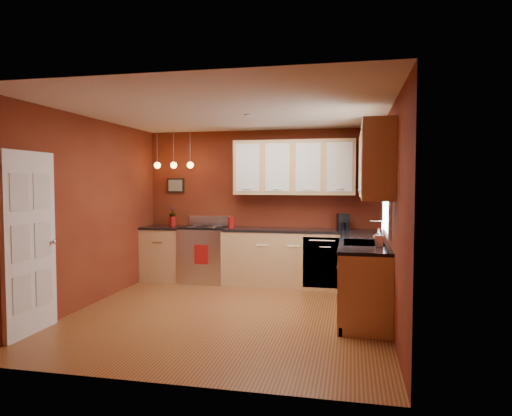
% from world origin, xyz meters
% --- Properties ---
extents(floor, '(4.20, 4.20, 0.00)m').
position_xyz_m(floor, '(0.00, 0.00, 0.00)').
color(floor, '#9C602D').
rests_on(floor, ground).
extents(ceiling, '(4.00, 4.20, 0.02)m').
position_xyz_m(ceiling, '(0.00, 0.00, 2.60)').
color(ceiling, silver).
rests_on(ceiling, wall_back).
extents(wall_back, '(4.00, 0.02, 2.60)m').
position_xyz_m(wall_back, '(0.00, 2.10, 1.30)').
color(wall_back, maroon).
rests_on(wall_back, floor).
extents(wall_front, '(4.00, 0.02, 2.60)m').
position_xyz_m(wall_front, '(0.00, -2.10, 1.30)').
color(wall_front, maroon).
rests_on(wall_front, floor).
extents(wall_left, '(0.02, 4.20, 2.60)m').
position_xyz_m(wall_left, '(-2.00, 0.00, 1.30)').
color(wall_left, maroon).
rests_on(wall_left, floor).
extents(wall_right, '(0.02, 4.20, 2.60)m').
position_xyz_m(wall_right, '(2.00, 0.00, 1.30)').
color(wall_right, maroon).
rests_on(wall_right, floor).
extents(base_cabinets_back_left, '(0.70, 0.60, 0.90)m').
position_xyz_m(base_cabinets_back_left, '(-1.65, 1.80, 0.45)').
color(base_cabinets_back_left, tan).
rests_on(base_cabinets_back_left, floor).
extents(base_cabinets_back_right, '(2.54, 0.60, 0.90)m').
position_xyz_m(base_cabinets_back_right, '(0.73, 1.80, 0.45)').
color(base_cabinets_back_right, tan).
rests_on(base_cabinets_back_right, floor).
extents(base_cabinets_right, '(0.60, 2.10, 0.90)m').
position_xyz_m(base_cabinets_right, '(1.70, 0.45, 0.45)').
color(base_cabinets_right, tan).
rests_on(base_cabinets_right, floor).
extents(counter_back_left, '(0.70, 0.62, 0.04)m').
position_xyz_m(counter_back_left, '(-1.65, 1.80, 0.92)').
color(counter_back_left, black).
rests_on(counter_back_left, base_cabinets_back_left).
extents(counter_back_right, '(2.54, 0.62, 0.04)m').
position_xyz_m(counter_back_right, '(0.73, 1.80, 0.92)').
color(counter_back_right, black).
rests_on(counter_back_right, base_cabinets_back_right).
extents(counter_right, '(0.62, 2.10, 0.04)m').
position_xyz_m(counter_right, '(1.70, 0.45, 0.92)').
color(counter_right, black).
rests_on(counter_right, base_cabinets_right).
extents(gas_range, '(0.76, 0.64, 1.11)m').
position_xyz_m(gas_range, '(-0.92, 1.80, 0.48)').
color(gas_range, silver).
rests_on(gas_range, floor).
extents(dishwasher_front, '(0.60, 0.02, 0.80)m').
position_xyz_m(dishwasher_front, '(1.10, 1.51, 0.45)').
color(dishwasher_front, silver).
rests_on(dishwasher_front, base_cabinets_back_right).
extents(sink, '(0.50, 0.70, 0.33)m').
position_xyz_m(sink, '(1.70, 0.30, 0.92)').
color(sink, gray).
rests_on(sink, counter_right).
extents(window, '(0.06, 1.02, 1.22)m').
position_xyz_m(window, '(1.97, 0.30, 1.69)').
color(window, white).
rests_on(window, wall_right).
extents(door_left_wall, '(0.12, 0.82, 2.05)m').
position_xyz_m(door_left_wall, '(-1.97, -1.20, 1.03)').
color(door_left_wall, white).
rests_on(door_left_wall, floor).
extents(upper_cabinets_back, '(2.00, 0.35, 0.90)m').
position_xyz_m(upper_cabinets_back, '(0.60, 1.93, 1.95)').
color(upper_cabinets_back, tan).
rests_on(upper_cabinets_back, wall_back).
extents(upper_cabinets_right, '(0.35, 1.95, 0.90)m').
position_xyz_m(upper_cabinets_right, '(1.82, 0.32, 1.95)').
color(upper_cabinets_right, tan).
rests_on(upper_cabinets_right, wall_right).
extents(wall_picture, '(0.32, 0.03, 0.26)m').
position_xyz_m(wall_picture, '(-1.55, 2.08, 1.65)').
color(wall_picture, black).
rests_on(wall_picture, wall_back).
extents(pendant_lights, '(0.71, 0.11, 0.66)m').
position_xyz_m(pendant_lights, '(-1.45, 1.75, 2.01)').
color(pendant_lights, gray).
rests_on(pendant_lights, ceiling).
extents(red_canister, '(0.11, 0.11, 0.17)m').
position_xyz_m(red_canister, '(-0.45, 1.82, 1.03)').
color(red_canister, maroon).
rests_on(red_canister, counter_back_right).
extents(red_vase, '(0.10, 0.10, 0.17)m').
position_xyz_m(red_vase, '(-1.53, 1.87, 1.02)').
color(red_vase, maroon).
rests_on(red_vase, counter_back_left).
extents(flowers, '(0.13, 0.13, 0.19)m').
position_xyz_m(flowers, '(-1.53, 1.87, 1.18)').
color(flowers, maroon).
rests_on(flowers, red_vase).
extents(coffee_maker, '(0.21, 0.21, 0.26)m').
position_xyz_m(coffee_maker, '(1.41, 1.87, 1.06)').
color(coffee_maker, black).
rests_on(coffee_maker, counter_back_right).
extents(soap_pump, '(0.12, 0.12, 0.22)m').
position_xyz_m(soap_pump, '(1.86, -0.10, 1.05)').
color(soap_pump, white).
rests_on(soap_pump, counter_right).
extents(dish_towel, '(0.23, 0.02, 0.32)m').
position_xyz_m(dish_towel, '(-0.87, 1.47, 0.52)').
color(dish_towel, maroon).
rests_on(dish_towel, gas_range).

